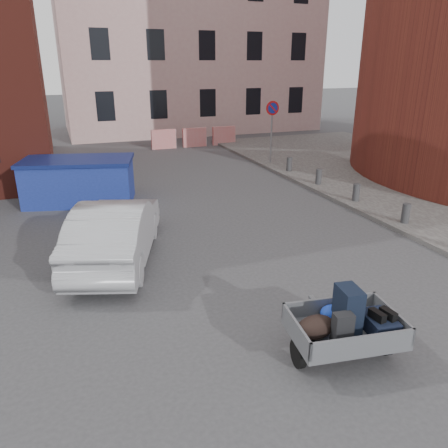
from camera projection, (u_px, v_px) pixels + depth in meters
name	position (u px, v px, depth m)	size (l,w,h in m)	color
ground	(217.00, 282.00, 9.12)	(120.00, 120.00, 0.00)	#38383A
sidewalk	(436.00, 186.00, 15.94)	(9.00, 24.00, 0.12)	#474442
building_pink	(187.00, 17.00, 27.94)	(16.00, 8.00, 14.00)	#C59898
no_parking_sign	(272.00, 119.00, 18.72)	(0.60, 0.09, 2.65)	gray
bollards	(356.00, 192.00, 13.96)	(0.22, 9.02, 0.55)	#3A3A3D
barriers	(195.00, 137.00, 23.48)	(4.70, 0.18, 1.00)	red
trailer	(344.00, 325.00, 6.54)	(1.74, 1.90, 1.20)	black
dumpster	(79.00, 181.00, 14.05)	(3.76, 2.58, 1.43)	navy
silver_car	(116.00, 230.00, 9.93)	(1.52, 4.35, 1.43)	#A1A3A8
bicycle	(394.00, 168.00, 16.43)	(0.61, 1.74, 0.92)	black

